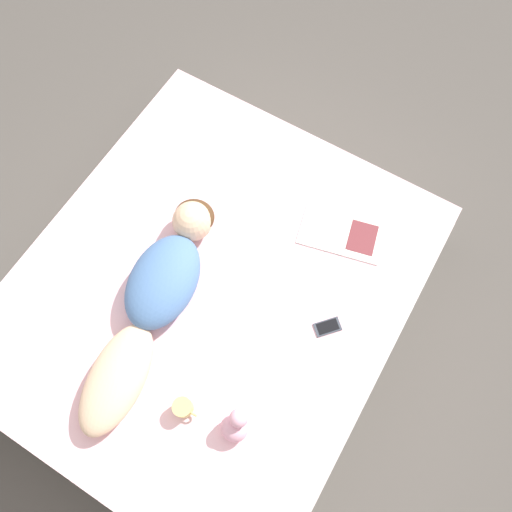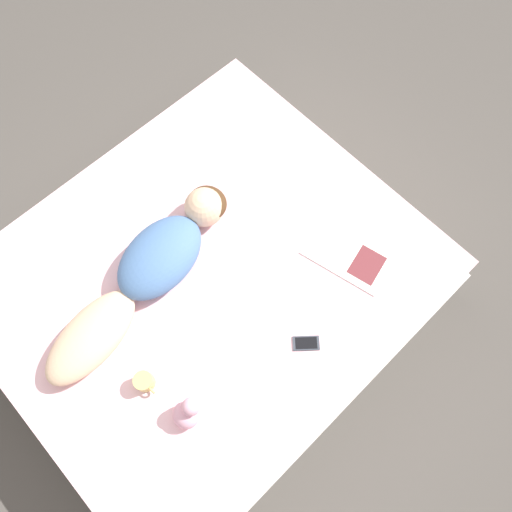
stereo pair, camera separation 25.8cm
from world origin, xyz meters
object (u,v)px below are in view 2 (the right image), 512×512
at_px(person, 149,270).
at_px(coffee_mug, 144,382).
at_px(cell_phone, 306,343).
at_px(open_magazine, 349,255).

distance_m(person, coffee_mug, 0.55).
height_order(coffee_mug, cell_phone, coffee_mug).
height_order(open_magazine, coffee_mug, coffee_mug).
bearing_deg(person, coffee_mug, -51.48).
xyz_separation_m(open_magazine, cell_phone, (0.17, -0.50, 0.00)).
bearing_deg(cell_phone, open_magazine, 150.63).
relative_size(person, coffee_mug, 10.54).
distance_m(person, open_magazine, 1.04).
xyz_separation_m(person, cell_phone, (0.80, 0.33, -0.09)).
bearing_deg(open_magazine, person, -140.99).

